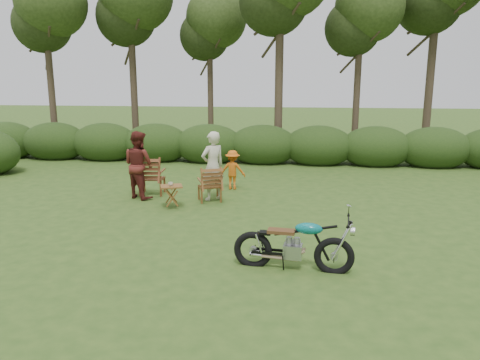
# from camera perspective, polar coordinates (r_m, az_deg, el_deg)

# --- Properties ---
(ground) EXTENTS (80.00, 80.00, 0.00)m
(ground) POSITION_cam_1_polar(r_m,az_deg,el_deg) (8.52, -1.51, -8.84)
(ground) COLOR #2A4818
(ground) RESTS_ON ground
(tree_line) EXTENTS (22.52, 11.62, 8.14)m
(tree_line) POSITION_cam_1_polar(r_m,az_deg,el_deg) (17.61, 4.79, 14.83)
(tree_line) COLOR #382A1E
(tree_line) RESTS_ON ground
(motorcycle) EXTENTS (1.93, 0.90, 1.07)m
(motorcycle) POSITION_cam_1_polar(r_m,az_deg,el_deg) (7.91, 6.40, -10.67)
(motorcycle) COLOR #0DB0AC
(motorcycle) RESTS_ON ground
(lawn_chair_right) EXTENTS (0.80, 0.80, 0.90)m
(lawn_chair_right) POSITION_cam_1_polar(r_m,az_deg,el_deg) (11.93, -3.70, -2.56)
(lawn_chair_right) COLOR brown
(lawn_chair_right) RESTS_ON ground
(lawn_chair_left) EXTENTS (0.76, 0.76, 1.03)m
(lawn_chair_left) POSITION_cam_1_polar(r_m,az_deg,el_deg) (12.80, -10.59, -1.70)
(lawn_chair_left) COLOR brown
(lawn_chair_left) RESTS_ON ground
(side_table) EXTENTS (0.65, 0.59, 0.55)m
(side_table) POSITION_cam_1_polar(r_m,az_deg,el_deg) (11.34, -8.33, -2.03)
(side_table) COLOR brown
(side_table) RESTS_ON ground
(cup) EXTENTS (0.14, 0.14, 0.09)m
(cup) POSITION_cam_1_polar(r_m,az_deg,el_deg) (11.25, -8.45, -0.48)
(cup) COLOR beige
(cup) RESTS_ON side_table
(adult_a) EXTENTS (0.76, 0.74, 1.76)m
(adult_a) POSITION_cam_1_polar(r_m,az_deg,el_deg) (12.04, -3.29, -2.41)
(adult_a) COLOR beige
(adult_a) RESTS_ON ground
(adult_b) EXTENTS (1.07, 1.01, 1.75)m
(adult_b) POSITION_cam_1_polar(r_m,az_deg,el_deg) (12.49, -12.05, -2.11)
(adult_b) COLOR #5A1F19
(adult_b) RESTS_ON ground
(child) EXTENTS (0.73, 0.44, 1.10)m
(child) POSITION_cam_1_polar(r_m,az_deg,el_deg) (13.14, -0.90, -1.10)
(child) COLOR #C95C12
(child) RESTS_ON ground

